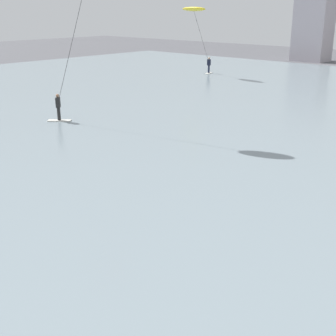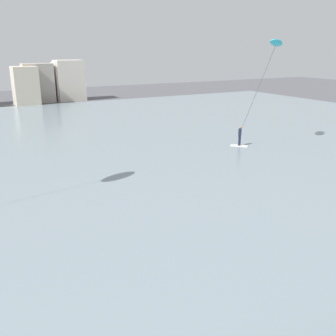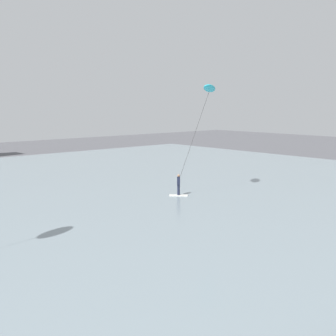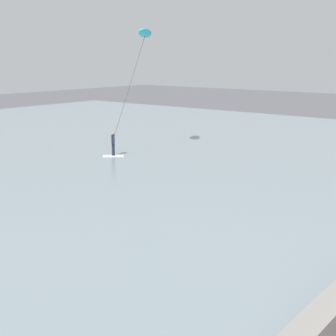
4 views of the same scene
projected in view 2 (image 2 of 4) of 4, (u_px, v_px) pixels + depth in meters
The scene contains 2 objects.
water_bay at pixel (63, 146), 31.74m from camera, with size 84.00×52.00×0.10m, color gray.
kitesurfer_cyan at pixel (270, 58), 29.58m from camera, with size 3.97×2.79×8.54m.
Camera 2 is at (-7.23, -0.51, 7.80)m, focal length 41.12 mm.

